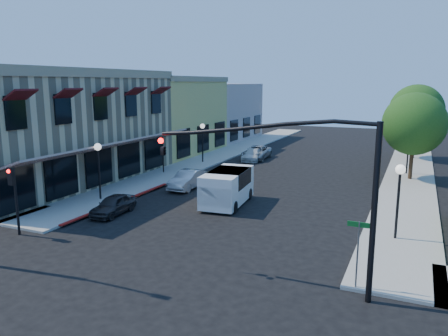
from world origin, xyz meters
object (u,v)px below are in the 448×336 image
at_px(lamppost_right_near, 399,183).
at_px(parked_car_a, 113,205).
at_px(street_name_sign, 358,244).
at_px(white_van, 227,185).
at_px(street_tree_b, 416,111).
at_px(street_tree_a, 414,124).
at_px(parked_car_c, 253,155).
at_px(lamppost_left_near, 98,157).
at_px(lamppost_right_far, 409,140).
at_px(parked_car_d, 256,153).
at_px(lamppost_left_far, 202,133).
at_px(secondary_signal, 13,188).
at_px(signal_mast_arm, 309,176).
at_px(parked_car_b, 188,179).

bearing_deg(lamppost_right_near, parked_car_a, -172.12).
height_order(street_name_sign, white_van, street_name_sign).
bearing_deg(street_tree_b, street_name_sign, -92.50).
distance_m(street_tree_a, parked_car_c, 14.40).
height_order(lamppost_left_near, lamppost_right_far, same).
xyz_separation_m(parked_car_a, parked_car_d, (1.16, 20.00, 0.08)).
height_order(parked_car_a, parked_car_c, parked_car_c).
relative_size(street_name_sign, lamppost_left_far, 0.70).
height_order(street_tree_b, lamppost_right_near, street_tree_b).
bearing_deg(white_van, secondary_signal, -128.09).
relative_size(street_name_sign, lamppost_right_near, 0.70).
relative_size(lamppost_left_near, white_van, 0.75).
height_order(signal_mast_arm, lamppost_left_far, signal_mast_arm).
xyz_separation_m(street_tree_b, lamppost_right_far, (-0.30, -8.00, -1.81)).
distance_m(lamppost_left_near, white_van, 8.01).
height_order(lamppost_left_far, parked_car_c, lamppost_left_far).
xyz_separation_m(signal_mast_arm, lamppost_left_near, (-14.36, 6.50, -1.35)).
bearing_deg(lamppost_left_far, street_tree_b, 30.03).
bearing_deg(parked_car_c, lamppost_right_far, -11.25).
xyz_separation_m(white_van, parked_car_c, (-3.80, 14.66, -0.64)).
xyz_separation_m(street_tree_b, white_van, (-9.80, -21.66, -3.36)).
bearing_deg(street_name_sign, lamppost_right_far, 87.37).
bearing_deg(street_tree_a, lamppost_left_far, 180.00).
relative_size(secondary_signal, lamppost_left_near, 0.93).
height_order(street_tree_b, lamppost_left_near, street_tree_b).
distance_m(street_tree_a, secondary_signal, 26.64).
bearing_deg(street_tree_a, parked_car_c, 167.56).
height_order(secondary_signal, parked_car_c, secondary_signal).
bearing_deg(secondary_signal, white_van, 51.91).
height_order(street_tree_a, lamppost_left_far, street_tree_a).
relative_size(street_name_sign, parked_car_b, 0.66).
distance_m(street_name_sign, parked_car_d, 26.81).
height_order(street_tree_b, parked_car_a, street_tree_b).
distance_m(parked_car_b, parked_car_d, 13.00).
relative_size(lamppost_right_far, parked_car_a, 1.13).
bearing_deg(parked_car_a, white_van, 37.78).
xyz_separation_m(signal_mast_arm, secondary_signal, (-13.86, -0.09, -1.77)).
bearing_deg(street_tree_b, signal_mast_arm, -95.51).
relative_size(lamppost_left_near, parked_car_d, 0.80).
bearing_deg(street_name_sign, white_van, 136.21).
bearing_deg(parked_car_a, lamppost_left_far, 95.61).
relative_size(secondary_signal, street_name_sign, 1.33).
xyz_separation_m(secondary_signal, lamppost_left_far, (-0.50, 20.59, 0.42)).
bearing_deg(white_van, street_name_sign, -43.79).
bearing_deg(secondary_signal, parked_car_b, 75.87).
bearing_deg(secondary_signal, street_tree_b, 61.23).
height_order(street_tree_a, signal_mast_arm, street_tree_a).
bearing_deg(lamppost_left_near, street_name_sign, -19.93).
bearing_deg(parked_car_c, street_tree_b, 20.28).
xyz_separation_m(lamppost_right_near, parked_car_b, (-13.58, 5.00, -2.11)).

